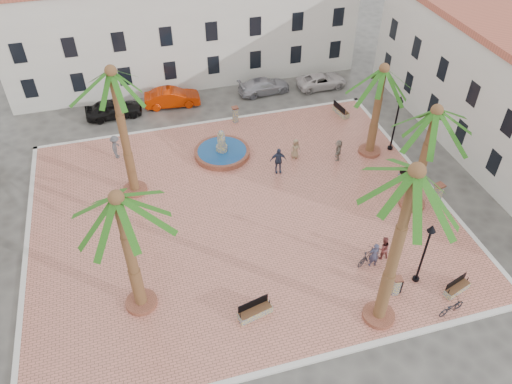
% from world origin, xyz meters
% --- Properties ---
extents(ground, '(120.00, 120.00, 0.00)m').
position_xyz_m(ground, '(0.00, 0.00, 0.00)').
color(ground, '#56544F').
rests_on(ground, ground).
extents(plaza, '(26.00, 22.00, 0.15)m').
position_xyz_m(plaza, '(0.00, 0.00, 0.07)').
color(plaza, tan).
rests_on(plaza, ground).
extents(kerb_n, '(26.30, 0.30, 0.16)m').
position_xyz_m(kerb_n, '(0.00, 11.00, 0.08)').
color(kerb_n, silver).
rests_on(kerb_n, ground).
extents(kerb_s, '(26.30, 0.30, 0.16)m').
position_xyz_m(kerb_s, '(0.00, -11.00, 0.08)').
color(kerb_s, silver).
rests_on(kerb_s, ground).
extents(kerb_e, '(0.30, 22.30, 0.16)m').
position_xyz_m(kerb_e, '(13.00, 0.00, 0.08)').
color(kerb_e, silver).
rests_on(kerb_e, ground).
extents(kerb_w, '(0.30, 22.30, 0.16)m').
position_xyz_m(kerb_w, '(-13.00, 0.00, 0.08)').
color(kerb_w, silver).
rests_on(kerb_w, ground).
extents(building_north, '(30.40, 7.40, 9.50)m').
position_xyz_m(building_north, '(-0.00, 19.99, 4.77)').
color(building_north, silver).
rests_on(building_north, ground).
extents(building_east, '(7.40, 26.40, 9.00)m').
position_xyz_m(building_east, '(19.99, 2.00, 4.52)').
color(building_east, silver).
rests_on(building_east, ground).
extents(fountain, '(4.05, 4.05, 2.09)m').
position_xyz_m(fountain, '(0.23, 6.35, 0.43)').
color(fountain, brown).
rests_on(fountain, plaza).
extents(palm_nw, '(5.20, 5.20, 9.11)m').
position_xyz_m(palm_nw, '(-6.29, 3.97, 7.99)').
color(palm_nw, brown).
rests_on(palm_nw, plaza).
extents(palm_sw, '(5.39, 5.39, 7.83)m').
position_xyz_m(palm_sw, '(-6.84, -5.46, 6.73)').
color(palm_sw, brown).
rests_on(palm_sw, plaza).
extents(palm_s, '(5.41, 5.41, 9.95)m').
position_xyz_m(palm_s, '(4.84, -9.63, 8.76)').
color(palm_s, brown).
rests_on(palm_s, plaza).
extents(palm_e, '(5.33, 5.33, 7.44)m').
position_xyz_m(palm_e, '(10.82, -2.35, 6.37)').
color(palm_e, brown).
rests_on(palm_e, plaza).
extents(palm_ne, '(5.22, 5.22, 7.07)m').
position_xyz_m(palm_ne, '(10.73, 3.71, 6.02)').
color(palm_ne, brown).
rests_on(palm_ne, plaza).
extents(bench_s, '(1.91, 0.96, 0.97)m').
position_xyz_m(bench_s, '(-1.27, -7.79, 0.42)').
color(bench_s, gray).
rests_on(bench_s, plaza).
extents(bench_se, '(1.70, 0.97, 0.86)m').
position_xyz_m(bench_se, '(9.64, -9.27, 0.39)').
color(bench_se, gray).
rests_on(bench_se, plaza).
extents(bench_e, '(0.84, 1.85, 0.94)m').
position_xyz_m(bench_e, '(11.72, -0.38, 0.42)').
color(bench_e, gray).
rests_on(bench_e, plaza).
extents(bench_ne, '(0.83, 1.82, 0.93)m').
position_xyz_m(bench_ne, '(10.79, 9.20, 0.41)').
color(bench_ne, gray).
rests_on(bench_ne, plaza).
extents(lamppost_s, '(0.46, 0.46, 4.23)m').
position_xyz_m(lamppost_s, '(7.94, -7.98, 3.01)').
color(lamppost_s, black).
rests_on(lamppost_s, plaza).
extents(lamppost_e, '(0.48, 0.48, 4.44)m').
position_xyz_m(lamppost_e, '(12.40, 3.66, 3.16)').
color(lamppost_e, black).
rests_on(lamppost_e, plaza).
extents(bollard_se, '(0.51, 0.51, 1.24)m').
position_xyz_m(bollard_se, '(6.36, -8.49, 0.79)').
color(bollard_se, gray).
rests_on(bollard_se, plaza).
extents(bollard_n, '(0.50, 0.50, 1.33)m').
position_xyz_m(bollard_n, '(2.24, 10.40, 0.84)').
color(bollard_n, gray).
rests_on(bollard_n, plaza).
extents(bollard_e, '(0.65, 0.65, 1.53)m').
position_xyz_m(bollard_e, '(12.40, -2.58, 0.94)').
color(bollard_e, gray).
rests_on(bollard_e, plaza).
extents(litter_bin, '(0.40, 0.40, 0.78)m').
position_xyz_m(litter_bin, '(6.61, -8.39, 0.54)').
color(litter_bin, black).
rests_on(litter_bin, plaza).
extents(cyclist_a, '(0.65, 0.45, 1.71)m').
position_xyz_m(cyclist_a, '(6.08, -6.34, 1.00)').
color(cyclist_a, '#383952').
rests_on(cyclist_a, plaza).
extents(bicycle_a, '(1.68, 0.88, 0.84)m').
position_xyz_m(bicycle_a, '(8.54, -10.40, 0.57)').
color(bicycle_a, black).
rests_on(bicycle_a, plaza).
extents(cyclist_b, '(0.78, 0.61, 1.56)m').
position_xyz_m(cyclist_b, '(6.86, -5.93, 0.93)').
color(cyclist_b, brown).
rests_on(cyclist_b, plaza).
extents(bicycle_b, '(1.71, 1.15, 1.00)m').
position_xyz_m(bicycle_b, '(5.86, -6.06, 0.65)').
color(bicycle_b, black).
rests_on(bicycle_b, plaza).
extents(pedestrian_fountain_a, '(0.80, 0.57, 1.52)m').
position_xyz_m(pedestrian_fountain_a, '(5.25, 4.61, 0.91)').
color(pedestrian_fountain_a, '#947B59').
rests_on(pedestrian_fountain_a, plaza).
extents(pedestrian_fountain_b, '(1.20, 0.64, 1.96)m').
position_xyz_m(pedestrian_fountain_b, '(3.53, 3.32, 1.13)').
color(pedestrian_fountain_b, '#2C364F').
rests_on(pedestrian_fountain_b, plaza).
extents(pedestrian_north, '(0.97, 1.30, 1.80)m').
position_xyz_m(pedestrian_north, '(-7.13, 8.13, 1.05)').
color(pedestrian_north, '#4C4D51').
rests_on(pedestrian_north, plaza).
extents(pedestrian_east, '(1.02, 1.55, 1.60)m').
position_xyz_m(pedestrian_east, '(8.13, 3.58, 0.95)').
color(pedestrian_east, gray).
rests_on(pedestrian_east, plaza).
extents(car_black, '(4.51, 1.94, 1.51)m').
position_xyz_m(car_black, '(-6.99, 14.03, 0.76)').
color(car_black, black).
rests_on(car_black, ground).
extents(car_red, '(4.69, 1.97, 1.51)m').
position_xyz_m(car_red, '(-2.16, 14.53, 0.75)').
color(car_red, '#BD2802').
rests_on(car_red, ground).
extents(car_silver, '(4.67, 2.23, 1.31)m').
position_xyz_m(car_silver, '(5.85, 14.50, 0.66)').
color(car_silver, '#AFAEB8').
rests_on(car_silver, ground).
extents(car_white, '(4.48, 2.15, 1.23)m').
position_xyz_m(car_white, '(11.03, 14.07, 0.62)').
color(car_white, silver).
rests_on(car_white, ground).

